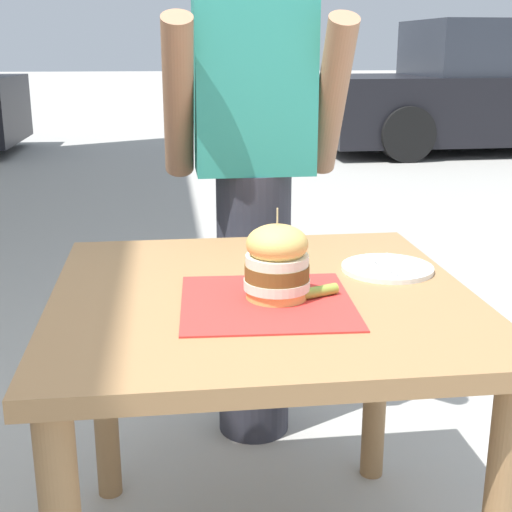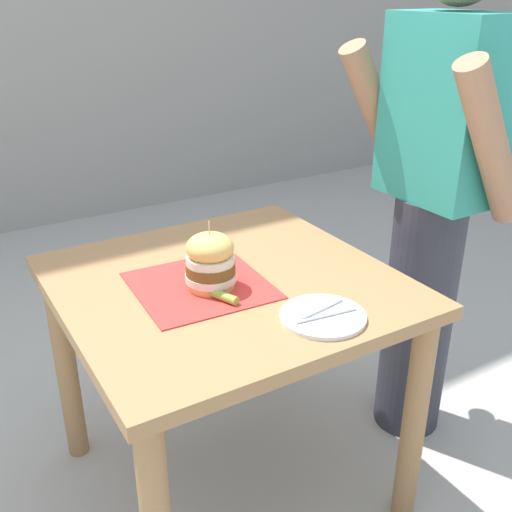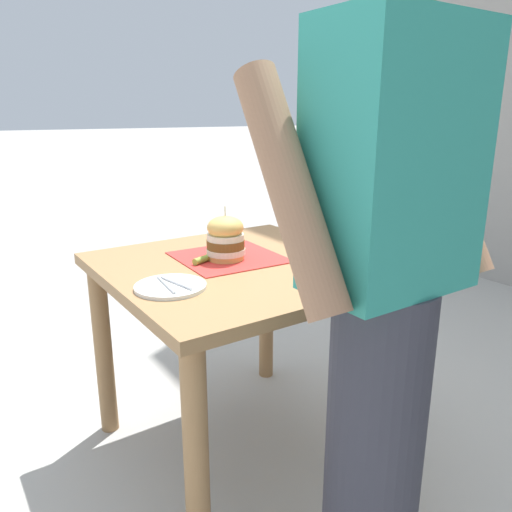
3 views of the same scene
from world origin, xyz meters
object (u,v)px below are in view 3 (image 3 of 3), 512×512
Objects in this scene: patio_table at (241,297)px; sandwich at (225,238)px; pickle_spear at (204,259)px; side_plate_with_forks at (170,286)px; diner_across_table at (384,292)px.

patio_table is 0.22m from sandwich.
sandwich is at bearing 173.37° from pickle_spear.
sandwich is 0.89× the size of side_plate_with_forks.
diner_across_table is at bearing 86.60° from sandwich.
side_plate_with_forks is (0.21, 0.18, -0.01)m from pickle_spear.
side_plate_with_forks is (0.32, 0.11, 0.14)m from patio_table.
pickle_spear is at bearing -139.86° from side_plate_with_forks.
pickle_spear is at bearing -87.15° from diner_across_table.
sandwich is 0.11m from pickle_spear.
pickle_spear is 0.80m from diner_across_table.
sandwich reaches higher than patio_table.
patio_table is 0.77m from diner_across_table.
diner_across_table is at bearing 111.87° from side_plate_with_forks.
diner_across_table reaches higher than sandwich.
side_plate_with_forks is at bearing 18.35° from patio_table.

